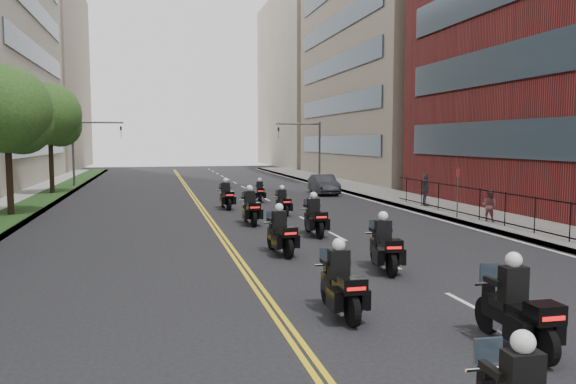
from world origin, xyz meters
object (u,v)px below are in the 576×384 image
object	(u,v)px
motorcycle_3	(384,248)
motorcycle_5	(314,218)
motorcycle_4	(281,234)
pedestrian_b	(489,206)
motorcycle_7	(283,203)
motorcycle_2	(341,286)
motorcycle_8	(226,197)
pedestrian_c	(425,190)
motorcycle_6	(250,209)
motorcycle_1	(517,312)
motorcycle_9	(260,192)
parked_sedan	(324,184)

from	to	relation	value
motorcycle_3	motorcycle_5	world-z (taller)	motorcycle_5
motorcycle_4	pedestrian_b	distance (m)	11.97
motorcycle_7	motorcycle_3	bearing A→B (deg)	-91.38
motorcycle_2	pedestrian_b	world-z (taller)	motorcycle_2
motorcycle_2	motorcycle_4	distance (m)	7.00
motorcycle_4	motorcycle_8	xyz separation A→B (m)	(-0.21, 13.33, 0.01)
motorcycle_2	pedestrian_c	distance (m)	21.20
motorcycle_2	motorcycle_6	xyz separation A→B (m)	(0.34, 14.09, 0.04)
motorcycle_8	motorcycle_1	bearing A→B (deg)	-87.91
motorcycle_3	motorcycle_9	world-z (taller)	motorcycle_3
motorcycle_2	motorcycle_8	xyz separation A→B (m)	(-0.01, 20.33, 0.01)
motorcycle_4	pedestrian_b	world-z (taller)	motorcycle_4
parked_sedan	motorcycle_3	bearing A→B (deg)	-99.59
motorcycle_5	motorcycle_8	distance (m)	10.21
motorcycle_3	motorcycle_1	bearing A→B (deg)	-84.45
motorcycle_2	motorcycle_9	distance (m)	23.79
motorcycle_9	motorcycle_1	bearing A→B (deg)	-83.53
motorcycle_1	pedestrian_b	world-z (taller)	motorcycle_1
motorcycle_2	motorcycle_5	size ratio (longest dim) A/B	0.97
motorcycle_2	parked_sedan	xyz separation A→B (m)	(8.08, 27.58, 0.02)
motorcycle_1	pedestrian_b	bearing A→B (deg)	59.78
motorcycle_4	pedestrian_b	bearing A→B (deg)	15.25
motorcycle_6	pedestrian_c	distance (m)	11.60
motorcycle_3	parked_sedan	size ratio (longest dim) A/B	0.56
motorcycle_7	parked_sedan	size ratio (longest dim) A/B	0.49
motorcycle_6	pedestrian_b	world-z (taller)	motorcycle_6
motorcycle_3	pedestrian_b	bearing A→B (deg)	48.43
motorcycle_6	motorcycle_8	world-z (taller)	motorcycle_6
motorcycle_7	pedestrian_c	xyz separation A→B (m)	(8.72, 0.98, 0.46)
parked_sedan	pedestrian_b	bearing A→B (deg)	-75.52
motorcycle_3	motorcycle_7	xyz separation A→B (m)	(-0.14, 13.11, -0.09)
motorcycle_5	motorcycle_9	size ratio (longest dim) A/B	1.18
motorcycle_6	motorcycle_7	bearing A→B (deg)	50.33
pedestrian_c	motorcycle_1	bearing A→B (deg)	171.77
motorcycle_6	motorcycle_4	bearing A→B (deg)	-93.22
motorcycle_4	parked_sedan	size ratio (longest dim) A/B	0.55
motorcycle_6	pedestrian_c	xyz separation A→B (m)	(10.94, 3.85, 0.35)
motorcycle_1	pedestrian_b	size ratio (longest dim) A/B	1.70
motorcycle_4	motorcycle_6	xyz separation A→B (m)	(0.14, 7.09, 0.03)
motorcycle_5	motorcycle_7	bearing A→B (deg)	88.68
motorcycle_1	motorcycle_2	world-z (taller)	motorcycle_1
motorcycle_4	motorcycle_7	xyz separation A→B (m)	(2.36, 9.96, -0.07)
motorcycle_9	motorcycle_2	bearing A→B (deg)	-89.73
motorcycle_5	motorcycle_8	bearing A→B (deg)	103.69
pedestrian_b	pedestrian_c	bearing A→B (deg)	-31.12
motorcycle_1	motorcycle_3	size ratio (longest dim) A/B	1.02
motorcycle_1	motorcycle_2	bearing A→B (deg)	134.88
motorcycle_4	motorcycle_9	world-z (taller)	motorcycle_4
motorcycle_1	parked_sedan	distance (m)	30.77
motorcycle_2	pedestrian_b	size ratio (longest dim) A/B	1.61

